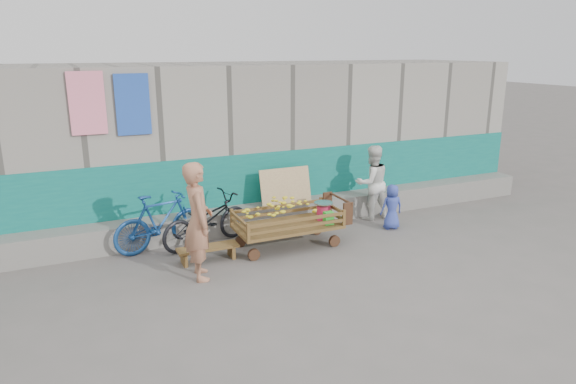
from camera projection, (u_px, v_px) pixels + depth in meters
name	position (u px, v px, depth m)	size (l,w,h in m)	color
ground	(327.00, 274.00, 7.74)	(80.00, 80.00, 0.00)	#5B5854
building_wall	(238.00, 138.00, 10.90)	(12.00, 3.50, 3.00)	gray
banana_cart	(286.00, 216.00, 8.67)	(1.94, 0.89, 0.83)	brown
bench	(208.00, 250.00, 8.19)	(0.98, 0.29, 0.24)	brown
vendor_man	(198.00, 221.00, 7.43)	(0.64, 0.42, 1.75)	#A76D50
woman	(372.00, 183.00, 10.10)	(0.72, 0.56, 1.48)	silver
child	(392.00, 207.00, 9.61)	(0.42, 0.27, 0.86)	#3344A2
bicycle_dark	(206.00, 220.00, 8.80)	(0.60, 1.71, 0.90)	black
bicycle_blue	(161.00, 222.00, 8.59)	(0.46, 1.64, 0.99)	navy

